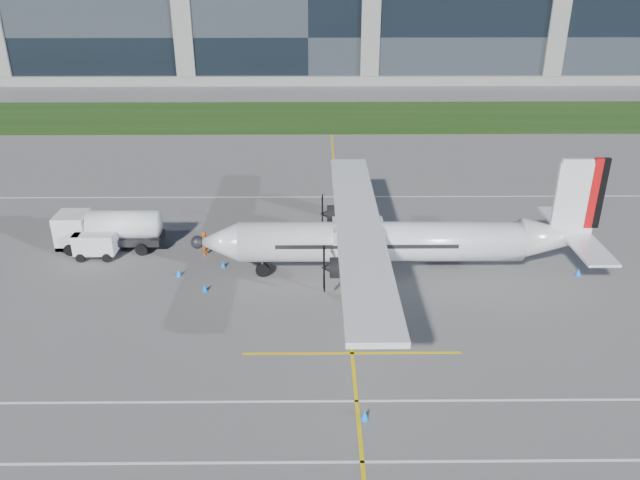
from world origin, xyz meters
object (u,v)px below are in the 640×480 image
Objects in this scene: safety_cone_nose_port at (205,287)px; safety_cone_stbdwing at (343,200)px; ground_crew_person at (205,242)px; safety_cone_portwing at (365,415)px; turboprop_aircraft at (396,220)px; safety_cone_nose_stbd at (223,264)px; safety_cone_tail at (578,272)px; baggage_tug at (96,245)px; safety_cone_fwd at (178,273)px; fuel_tanker_truck at (102,230)px.

safety_cone_nose_port is 18.34m from safety_cone_stbdwing.
ground_crew_person reaches higher than safety_cone_portwing.
safety_cone_nose_stbd is (-11.69, 1.39, -3.87)m from turboprop_aircraft.
safety_cone_nose_port is at bearing -175.46° from safety_cone_tail.
baggage_tug is at bearing -149.64° from safety_cone_stbdwing.
safety_cone_nose_stbd is at bearing 176.70° from safety_cone_tail.
turboprop_aircraft is 54.95× the size of safety_cone_nose_port.
safety_cone_stbdwing is (18.07, 10.58, -0.68)m from baggage_tug.
turboprop_aircraft is at bearing 78.14° from safety_cone_portwing.
safety_cone_fwd is 27.09m from safety_cone_tail.
ground_crew_person is 25.96m from safety_cone_tail.
safety_cone_tail is at bearing -7.60° from fuel_tanker_truck.
safety_cone_tail is at bearing 4.54° from safety_cone_nose_port.
safety_cone_fwd is 17.91m from safety_cone_stbdwing.
fuel_tanker_truck is 7.78m from ground_crew_person.
safety_cone_fwd is 1.00× the size of safety_cone_stbdwing.
turboprop_aircraft reaches higher than safety_cone_nose_stbd.
safety_cone_fwd is at bearing -25.16° from baggage_tug.
safety_cone_stbdwing is at bearing 54.31° from safety_cone_nose_stbd.
safety_cone_tail and safety_cone_stbdwing have the same top height.
turboprop_aircraft is at bearing 9.11° from safety_cone_nose_port.
safety_cone_nose_stbd is (0.72, 3.38, 0.00)m from safety_cone_nose_port.
safety_cone_stbdwing is (9.55, 15.66, 0.00)m from safety_cone_nose_port.
fuel_tanker_truck is 9.75m from safety_cone_nose_stbd.
fuel_tanker_truck is at bearing 133.65° from safety_cone_portwing.
fuel_tanker_truck is 20.25m from safety_cone_stbdwing.
safety_cone_nose_port is 1.00× the size of safety_cone_tail.
safety_cone_portwing is 18.41m from safety_cone_fwd.
baggage_tug is (-20.94, 3.08, -3.19)m from turboprop_aircraft.
fuel_tanker_truck is 15.77× the size of safety_cone_tail.
ground_crew_person is 2.55m from safety_cone_nose_stbd.
turboprop_aircraft is 3.49× the size of fuel_tanker_truck.
baggage_tug is 6.19× the size of safety_cone_fwd.
ground_crew_person is 4.11× the size of safety_cone_nose_port.
safety_cone_tail is at bearing -0.04° from turboprop_aircraft.
safety_cone_fwd is at bearing 179.83° from safety_cone_tail.
ground_crew_person is at bearing 165.89° from turboprop_aircraft.
fuel_tanker_truck is at bearing 86.78° from baggage_tug.
safety_cone_nose_stbd is at bearing 173.23° from turboprop_aircraft.
fuel_tanker_truck is 10.69m from safety_cone_nose_port.
fuel_tanker_truck is 15.77× the size of safety_cone_stbdwing.
safety_cone_nose_stbd is at bearing 119.02° from safety_cone_portwing.
safety_cone_nose_port is 15.48m from safety_cone_portwing.
safety_cone_portwing is at bearing -46.35° from fuel_tanker_truck.
turboprop_aircraft reaches higher than fuel_tanker_truck.
safety_cone_nose_stbd is at bearing 24.85° from safety_cone_fwd.
turboprop_aircraft is 8.88× the size of baggage_tug.
baggage_tug reaches higher than safety_cone_stbdwing.
turboprop_aircraft is at bearing -8.38° from baggage_tug.
turboprop_aircraft is at bearing 179.96° from safety_cone_tail.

